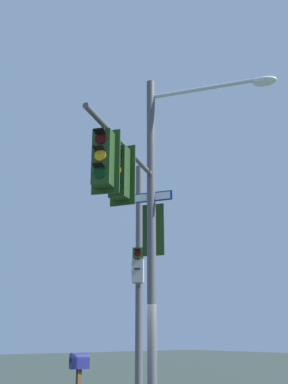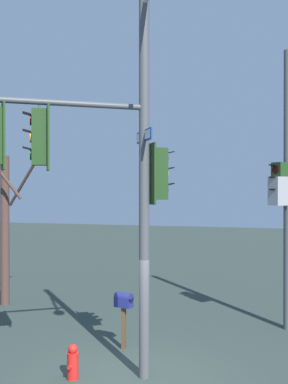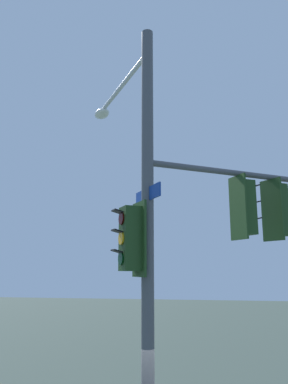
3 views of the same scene
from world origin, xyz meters
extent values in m
plane|color=#2F3C36|center=(0.00, 0.00, 0.00)|extent=(80.00, 80.00, 0.00)
cylinder|color=#4C4F54|center=(-0.17, 0.24, 4.19)|extent=(0.22, 0.22, 8.37)
cylinder|color=#4C4F54|center=(0.88, -1.38, 5.71)|extent=(2.20, 3.30, 0.12)
cube|color=#1E3D19|center=(1.01, -1.58, 5.01)|extent=(0.46, 0.44, 1.10)
cube|color=#1E3D19|center=(0.93, -1.43, 5.01)|extent=(0.51, 0.31, 1.30)
cylinder|color=#2F0403|center=(1.09, -1.72, 5.35)|extent=(0.21, 0.13, 0.22)
cube|color=black|center=(1.13, -1.79, 5.47)|extent=(0.26, 0.24, 0.06)
cylinder|color=#F2A814|center=(1.09, -1.72, 5.01)|extent=(0.21, 0.13, 0.22)
cube|color=black|center=(1.13, -1.79, 5.13)|extent=(0.26, 0.24, 0.06)
cylinder|color=black|center=(1.09, -1.72, 4.67)|extent=(0.21, 0.13, 0.22)
cube|color=black|center=(1.13, -1.79, 4.79)|extent=(0.26, 0.24, 0.06)
cylinder|color=#4C4F54|center=(1.01, -1.58, 5.63)|extent=(0.04, 0.04, 0.15)
cube|color=#1E3D19|center=(1.37, -2.16, 5.01)|extent=(0.47, 0.37, 1.30)
cube|color=#1E3D19|center=(-0.35, 0.51, 4.31)|extent=(0.46, 0.45, 1.10)
cube|color=#1E3D19|center=(-0.26, 0.37, 4.31)|extent=(0.50, 0.33, 1.30)
cylinder|color=#2F0403|center=(-0.44, 0.65, 4.65)|extent=(0.20, 0.14, 0.22)
cube|color=black|center=(-0.48, 0.72, 4.77)|extent=(0.26, 0.25, 0.06)
cylinder|color=#F2A814|center=(-0.44, 0.65, 4.31)|extent=(0.20, 0.14, 0.22)
cube|color=black|center=(-0.48, 0.72, 4.43)|extent=(0.26, 0.25, 0.06)
cylinder|color=black|center=(-0.44, 0.65, 3.97)|extent=(0.20, 0.14, 0.22)
cube|color=black|center=(-0.48, 0.72, 4.09)|extent=(0.26, 0.25, 0.06)
cube|color=navy|center=(-0.17, 0.24, 5.11)|extent=(0.96, 0.60, 0.24)
cube|color=white|center=(-0.16, 0.22, 5.11)|extent=(0.86, 0.53, 0.18)
cylinder|color=#4C4F54|center=(-4.55, 3.27, 3.97)|extent=(0.26, 0.26, 7.94)
cube|color=#99999E|center=(-4.29, 3.01, 3.94)|extent=(0.62, 0.61, 0.80)
cube|color=#1E3D19|center=(-4.30, 3.02, 4.19)|extent=(0.47, 0.47, 1.10)
cylinder|color=#2F0403|center=(-4.18, 2.91, 4.53)|extent=(0.17, 0.18, 0.22)
cube|color=black|center=(-4.13, 2.86, 4.65)|extent=(0.26, 0.26, 0.06)
cylinder|color=#F2A814|center=(-4.18, 2.91, 4.19)|extent=(0.17, 0.18, 0.22)
cube|color=black|center=(-4.13, 2.86, 4.31)|extent=(0.26, 0.26, 0.06)
cylinder|color=black|center=(-4.18, 2.91, 3.85)|extent=(0.17, 0.18, 0.22)
cube|color=black|center=(-4.13, 2.86, 3.97)|extent=(0.26, 0.26, 0.06)
cylinder|color=red|center=(0.31, -1.19, 0.28)|extent=(0.24, 0.24, 0.55)
sphere|color=red|center=(0.31, -1.19, 0.63)|extent=(0.20, 0.20, 0.20)
cylinder|color=red|center=(0.17, -1.19, 0.30)|extent=(0.10, 0.09, 0.09)
cylinder|color=red|center=(0.45, -1.19, 0.30)|extent=(0.10, 0.09, 0.09)
cube|color=#4C3823|center=(-1.72, -0.73, 0.53)|extent=(0.10, 0.10, 1.05)
cube|color=navy|center=(-1.72, -0.73, 1.17)|extent=(0.35, 0.49, 0.24)
cylinder|color=navy|center=(-1.72, -0.73, 1.29)|extent=(0.35, 0.49, 0.24)
cylinder|color=#4D352E|center=(-4.84, -6.07, 2.57)|extent=(0.31, 0.31, 5.14)
cylinder|color=#4D352E|center=(-5.51, -5.78, 4.17)|extent=(0.70, 1.45, 1.58)
cylinder|color=#4D352E|center=(-4.27, -5.82, 4.49)|extent=(0.62, 1.28, 1.71)
camera|label=1|loc=(8.29, -6.71, 1.79)|focal=42.83mm
camera|label=2|loc=(9.27, 2.89, 3.99)|focal=43.49mm
camera|label=3|loc=(-6.68, -0.79, 3.83)|focal=34.93mm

